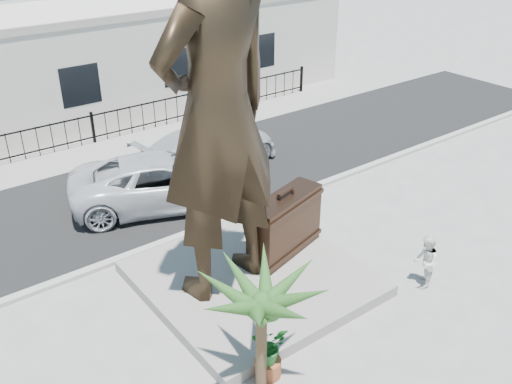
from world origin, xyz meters
The scene contains 14 objects.
ground centered at (0.00, 0.00, 0.00)m, with size 100.00×100.00×0.00m, color #9E9991.
street centered at (0.00, 8.00, 0.01)m, with size 40.00×7.00×0.01m, color black.
curb centered at (0.00, 4.50, 0.06)m, with size 40.00×0.25×0.12m, color #A5A399.
far_sidewalk centered at (0.00, 12.00, 0.01)m, with size 40.00×2.50×0.02m, color #9E9991.
plinth centered at (-0.50, 1.50, 0.15)m, with size 5.20×5.20×0.30m, color gray.
fence centered at (0.00, 12.80, 0.60)m, with size 22.00×0.10×1.20m, color black.
building centered at (0.00, 17.00, 2.20)m, with size 28.00×7.00×4.40m, color silver.
statue centered at (-1.26, 1.70, 4.71)m, with size 3.22×2.11×8.82m, color #2D2216.
suitcase centered at (0.82, 1.82, 1.14)m, with size 2.39×0.76×1.68m, color #342116.
tourist centered at (2.94, -1.20, 0.72)m, with size 0.70×0.55×1.45m, color white.
car_white centered at (-0.18, 6.61, 0.83)m, with size 2.72×5.90×1.64m, color silver.
car_silver centered at (2.36, 7.98, 0.81)m, with size 2.24×5.51×1.60m, color silver.
planter centered at (-2.13, -1.23, 0.20)m, with size 0.56×0.56×0.40m, color #A9522C.
shrub centered at (-2.13, -1.23, 0.80)m, with size 0.73×0.63×0.81m, color #216626.
Camera 1 is at (-7.61, -8.09, 8.98)m, focal length 40.00 mm.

